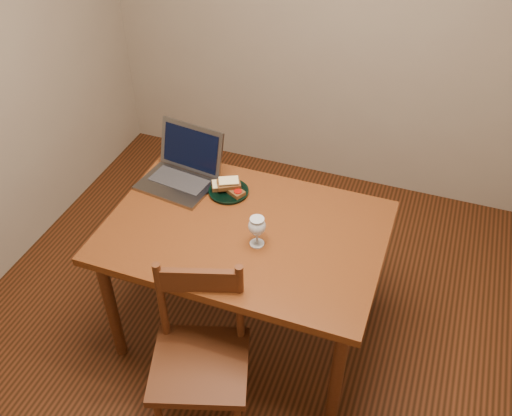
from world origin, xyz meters
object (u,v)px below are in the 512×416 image
(chair, at_px, (200,353))
(plate, at_px, (229,192))
(table, at_px, (245,242))
(laptop, at_px, (183,167))
(milk_glass, at_px, (257,231))

(chair, distance_m, plate, 0.83)
(table, height_order, laptop, laptop)
(laptop, bearing_deg, plate, 0.14)
(plate, distance_m, milk_glass, 0.40)
(table, height_order, milk_glass, milk_glass)
(chair, bearing_deg, milk_glass, 61.07)
(laptop, bearing_deg, chair, -53.81)
(plate, height_order, laptop, laptop)
(chair, height_order, laptop, laptop)
(chair, xyz_separation_m, plate, (-0.17, 0.77, 0.27))
(chair, distance_m, milk_glass, 0.58)
(plate, bearing_deg, chair, -77.49)
(table, bearing_deg, plate, 127.75)
(plate, height_order, milk_glass, milk_glass)
(table, relative_size, chair, 2.51)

